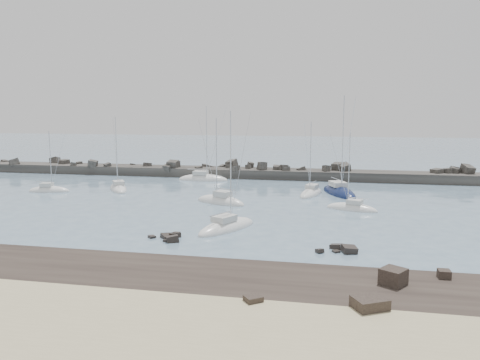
{
  "coord_description": "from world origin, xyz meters",
  "views": [
    {
      "loc": [
        13.7,
        -55.47,
        13.41
      ],
      "look_at": [
        0.15,
        12.0,
        3.28
      ],
      "focal_mm": 35.0,
      "sensor_mm": 36.0,
      "label": 1
    }
  ],
  "objects_px": {
    "sailboat_0": "(49,191)",
    "sailboat_3": "(203,180)",
    "sailboat_4": "(220,202)",
    "sailboat_5": "(311,194)",
    "sailboat_1": "(118,189)",
    "sailboat_7": "(339,193)",
    "sailboat_6": "(227,228)",
    "sailboat_8": "(352,209)"
  },
  "relations": [
    {
      "from": "sailboat_0",
      "to": "sailboat_3",
      "type": "bearing_deg",
      "value": 39.15
    },
    {
      "from": "sailboat_4",
      "to": "sailboat_5",
      "type": "xyz_separation_m",
      "value": [
        12.75,
        9.58,
        -0.01
      ]
    },
    {
      "from": "sailboat_1",
      "to": "sailboat_7",
      "type": "xyz_separation_m",
      "value": [
        37.22,
        3.48,
        0.01
      ]
    },
    {
      "from": "sailboat_1",
      "to": "sailboat_6",
      "type": "height_order",
      "value": "sailboat_6"
    },
    {
      "from": "sailboat_3",
      "to": "sailboat_5",
      "type": "bearing_deg",
      "value": -29.35
    },
    {
      "from": "sailboat_0",
      "to": "sailboat_8",
      "type": "distance_m",
      "value": 49.77
    },
    {
      "from": "sailboat_5",
      "to": "sailboat_7",
      "type": "relative_size",
      "value": 0.75
    },
    {
      "from": "sailboat_5",
      "to": "sailboat_6",
      "type": "distance_m",
      "value": 25.83
    },
    {
      "from": "sailboat_1",
      "to": "sailboat_3",
      "type": "bearing_deg",
      "value": 50.97
    },
    {
      "from": "sailboat_4",
      "to": "sailboat_6",
      "type": "relative_size",
      "value": 0.93
    },
    {
      "from": "sailboat_0",
      "to": "sailboat_8",
      "type": "xyz_separation_m",
      "value": [
        49.52,
        -4.98,
        -0.01
      ]
    },
    {
      "from": "sailboat_4",
      "to": "sailboat_7",
      "type": "relative_size",
      "value": 0.79
    },
    {
      "from": "sailboat_3",
      "to": "sailboat_8",
      "type": "bearing_deg",
      "value": -39.46
    },
    {
      "from": "sailboat_8",
      "to": "sailboat_5",
      "type": "bearing_deg",
      "value": 119.77
    },
    {
      "from": "sailboat_4",
      "to": "sailboat_5",
      "type": "bearing_deg",
      "value": 36.93
    },
    {
      "from": "sailboat_1",
      "to": "sailboat_4",
      "type": "relative_size",
      "value": 1.0
    },
    {
      "from": "sailboat_1",
      "to": "sailboat_6",
      "type": "bearing_deg",
      "value": -43.05
    },
    {
      "from": "sailboat_4",
      "to": "sailboat_7",
      "type": "distance_m",
      "value": 20.64
    },
    {
      "from": "sailboat_3",
      "to": "sailboat_7",
      "type": "xyz_separation_m",
      "value": [
        26.03,
        -10.32,
        0.0
      ]
    },
    {
      "from": "sailboat_7",
      "to": "sailboat_8",
      "type": "distance_m",
      "value": 12.57
    },
    {
      "from": "sailboat_0",
      "to": "sailboat_6",
      "type": "bearing_deg",
      "value": -28.18
    },
    {
      "from": "sailboat_5",
      "to": "sailboat_6",
      "type": "xyz_separation_m",
      "value": [
        -8.4,
        -24.42,
        -0.01
      ]
    },
    {
      "from": "sailboat_0",
      "to": "sailboat_4",
      "type": "relative_size",
      "value": 0.82
    },
    {
      "from": "sailboat_0",
      "to": "sailboat_4",
      "type": "bearing_deg",
      "value": -7.29
    },
    {
      "from": "sailboat_0",
      "to": "sailboat_5",
      "type": "bearing_deg",
      "value": 7.42
    },
    {
      "from": "sailboat_1",
      "to": "sailboat_0",
      "type": "bearing_deg",
      "value": -159.47
    },
    {
      "from": "sailboat_0",
      "to": "sailboat_7",
      "type": "distance_m",
      "value": 48.47
    },
    {
      "from": "sailboat_4",
      "to": "sailboat_8",
      "type": "xyz_separation_m",
      "value": [
        18.84,
        -1.05,
        -0.03
      ]
    },
    {
      "from": "sailboat_0",
      "to": "sailboat_6",
      "type": "xyz_separation_m",
      "value": [
        35.04,
        -18.77,
        0.0
      ]
    },
    {
      "from": "sailboat_4",
      "to": "sailboat_6",
      "type": "distance_m",
      "value": 15.47
    },
    {
      "from": "sailboat_0",
      "to": "sailboat_3",
      "type": "height_order",
      "value": "sailboat_3"
    },
    {
      "from": "sailboat_6",
      "to": "sailboat_8",
      "type": "xyz_separation_m",
      "value": [
        14.49,
        13.79,
        -0.01
      ]
    },
    {
      "from": "sailboat_1",
      "to": "sailboat_4",
      "type": "xyz_separation_m",
      "value": [
        20.02,
        -7.92,
        0.02
      ]
    },
    {
      "from": "sailboat_0",
      "to": "sailboat_4",
      "type": "distance_m",
      "value": 30.94
    },
    {
      "from": "sailboat_6",
      "to": "sailboat_8",
      "type": "height_order",
      "value": "sailboat_6"
    },
    {
      "from": "sailboat_1",
      "to": "sailboat_8",
      "type": "height_order",
      "value": "sailboat_1"
    },
    {
      "from": "sailboat_1",
      "to": "sailboat_6",
      "type": "distance_m",
      "value": 33.35
    },
    {
      "from": "sailboat_1",
      "to": "sailboat_7",
      "type": "relative_size",
      "value": 0.79
    },
    {
      "from": "sailboat_3",
      "to": "sailboat_5",
      "type": "height_order",
      "value": "sailboat_3"
    },
    {
      "from": "sailboat_7",
      "to": "sailboat_3",
      "type": "bearing_deg",
      "value": 158.38
    },
    {
      "from": "sailboat_3",
      "to": "sailboat_4",
      "type": "bearing_deg",
      "value": -67.87
    },
    {
      "from": "sailboat_1",
      "to": "sailboat_3",
      "type": "xyz_separation_m",
      "value": [
        11.19,
        13.8,
        0.01
      ]
    }
  ]
}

